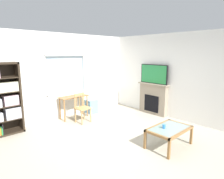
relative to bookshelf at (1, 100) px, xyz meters
The scene contains 11 objects.
ground 3.18m from the bookshelf, 50.79° to the right, with size 6.04×6.19×0.02m, color #B2A893.
wall_back_with_window 1.97m from the bookshelf, ahead, with size 5.04×0.15×2.75m.
wall_right 5.10m from the bookshelf, 27.61° to the right, with size 0.12×5.39×2.75m, color silver.
bookshelf is the anchor object (origin of this frame).
desk_under_window 2.10m from the bookshelf, ahead, with size 0.96×0.39×0.74m.
wooden_chair 2.19m from the bookshelf, 16.87° to the right, with size 0.45×0.43×0.90m.
plastic_drawer_unit 2.89m from the bookshelf, ahead, with size 0.35×0.40×0.48m, color #72ADDB.
fireplace 4.65m from the bookshelf, 20.54° to the right, with size 0.26×1.15×1.09m.
tv 4.65m from the bookshelf, 20.62° to the right, with size 0.06×1.04×0.65m.
coffee_table 4.25m from the bookshelf, 51.87° to the right, with size 1.03×0.65×0.45m.
sippy_cup 4.11m from the bookshelf, 52.53° to the right, with size 0.07×0.07×0.09m, color #337FD6.
Camera 1 is at (-3.09, -3.12, 2.13)m, focal length 30.87 mm.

